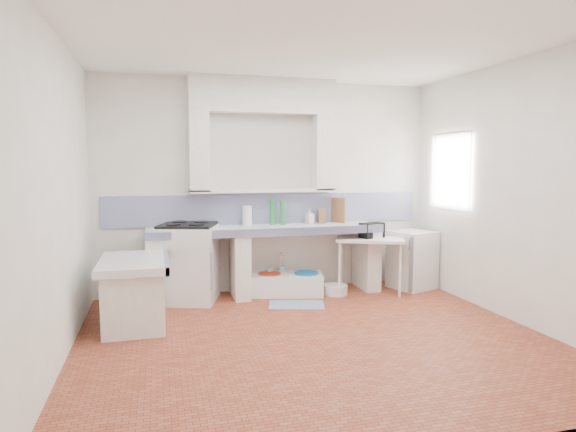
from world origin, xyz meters
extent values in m
plane|color=#994730|center=(0.00, 0.00, 0.00)|extent=(4.50, 4.50, 0.00)
plane|color=white|center=(0.00, 0.00, 2.80)|extent=(4.50, 4.50, 0.00)
plane|color=white|center=(0.00, 2.00, 1.40)|extent=(4.50, 0.00, 4.50)
plane|color=white|center=(0.00, -2.00, 1.40)|extent=(4.50, 0.00, 4.50)
plane|color=white|center=(-2.25, 0.00, 1.40)|extent=(0.00, 4.50, 4.50)
plane|color=white|center=(2.25, 0.00, 1.40)|extent=(0.00, 4.50, 4.50)
cube|color=white|center=(-0.10, 1.88, 2.58)|extent=(1.90, 0.25, 0.45)
cube|color=#392012|center=(2.42, 1.20, 1.60)|extent=(0.35, 0.86, 1.06)
cube|color=white|center=(2.28, 1.20, 1.98)|extent=(0.01, 0.84, 0.24)
cube|color=white|center=(-0.10, 1.70, 0.86)|extent=(3.00, 0.60, 0.08)
cube|color=navy|center=(-0.10, 1.42, 0.86)|extent=(3.00, 0.04, 0.10)
cube|color=white|center=(-1.50, 1.70, 0.41)|extent=(0.20, 0.55, 0.82)
cube|color=white|center=(-0.45, 1.70, 0.41)|extent=(0.20, 0.55, 0.82)
cube|color=white|center=(1.30, 1.70, 0.41)|extent=(0.20, 0.55, 0.82)
cube|color=white|center=(-1.70, 0.90, 0.66)|extent=(0.70, 1.10, 0.08)
cube|color=white|center=(-1.70, 0.90, 0.31)|extent=(0.60, 1.00, 0.62)
cube|color=navy|center=(-1.37, 0.90, 0.66)|extent=(0.04, 1.10, 0.10)
cube|color=navy|center=(0.00, 1.99, 1.10)|extent=(4.27, 0.03, 0.40)
cube|color=white|center=(-1.10, 1.67, 0.47)|extent=(0.82, 0.81, 0.94)
cube|color=white|center=(0.14, 1.71, 0.12)|extent=(1.09, 0.75, 0.24)
cube|color=white|center=(1.25, 1.49, 0.36)|extent=(0.99, 0.79, 0.04)
cube|color=white|center=(1.91, 1.54, 0.39)|extent=(0.64, 0.64, 0.79)
cylinder|color=#B8220D|center=(-0.06, 1.72, 0.14)|extent=(0.30, 0.30, 0.28)
cylinder|color=#D6520A|center=(0.23, 1.66, 0.13)|extent=(0.33, 0.33, 0.26)
cylinder|color=#0A5FAD|center=(0.41, 1.60, 0.15)|extent=(0.33, 0.33, 0.29)
cylinder|color=white|center=(0.78, 1.49, 0.06)|extent=(0.40, 0.40, 0.12)
cylinder|color=silver|center=(-0.02, 1.85, 0.16)|extent=(0.11, 0.11, 0.33)
cylinder|color=silver|center=(0.15, 1.85, 0.17)|extent=(0.10, 0.10, 0.34)
cube|color=black|center=(1.29, 1.53, 0.82)|extent=(0.35, 0.26, 0.20)
cylinder|color=#277E42|center=(0.02, 1.85, 1.06)|extent=(0.09, 0.09, 0.33)
cylinder|color=#277E42|center=(0.15, 1.82, 1.06)|extent=(0.08, 0.08, 0.31)
cube|color=brown|center=(0.70, 1.85, 1.00)|extent=(0.10, 0.08, 0.19)
cube|color=brown|center=(0.94, 1.85, 1.07)|extent=(0.12, 0.24, 0.34)
cylinder|color=white|center=(-0.33, 1.85, 1.03)|extent=(0.16, 0.16, 0.26)
imported|color=white|center=(0.53, 1.84, 1.00)|extent=(0.12, 0.12, 0.21)
cube|color=#385D8E|center=(0.14, 1.12, 0.01)|extent=(0.74, 0.54, 0.01)
camera|label=1|loc=(-1.44, -4.38, 1.67)|focal=30.40mm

